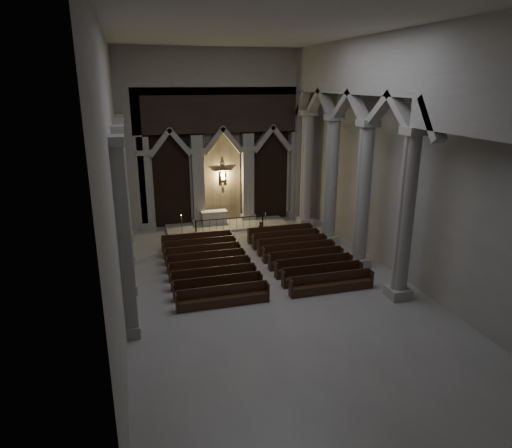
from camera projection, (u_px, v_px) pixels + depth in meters
The scene contains 11 objects.
room at pixel (274, 134), 20.39m from camera, with size 24.00×24.10×12.00m.
sanctuary_wall at pixel (222, 131), 31.28m from camera, with size 14.00×0.77×12.00m.
right_arcade at pixel (370, 124), 22.96m from camera, with size 1.00×24.00×12.00m.
left_pilasters at pixel (124, 205), 22.97m from camera, with size 0.60×13.00×8.03m.
sanctuary_step at pixel (227, 225), 32.38m from camera, with size 8.50×2.60×0.15m, color #A8A69D.
altar at pixel (214, 217), 32.42m from camera, with size 1.85×0.74×0.94m.
altar_rail at pixel (230, 222), 31.30m from camera, with size 4.79×0.09×0.94m.
candle_stand_left at pixel (182, 230), 30.26m from camera, with size 0.25×0.25×1.48m.
candle_stand_right at pixel (265, 225), 31.57m from camera, with size 0.21×0.21×1.26m.
pews at pixel (256, 262), 25.19m from camera, with size 9.71×8.33×0.96m.
worshipper at pixel (261, 230), 29.77m from camera, with size 0.41×0.27×1.13m, color black.
Camera 1 is at (-6.36, -19.67, 9.88)m, focal length 32.00 mm.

